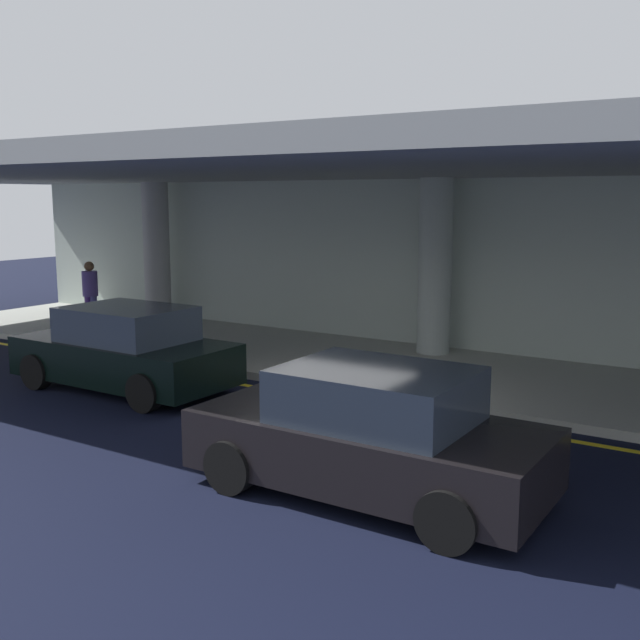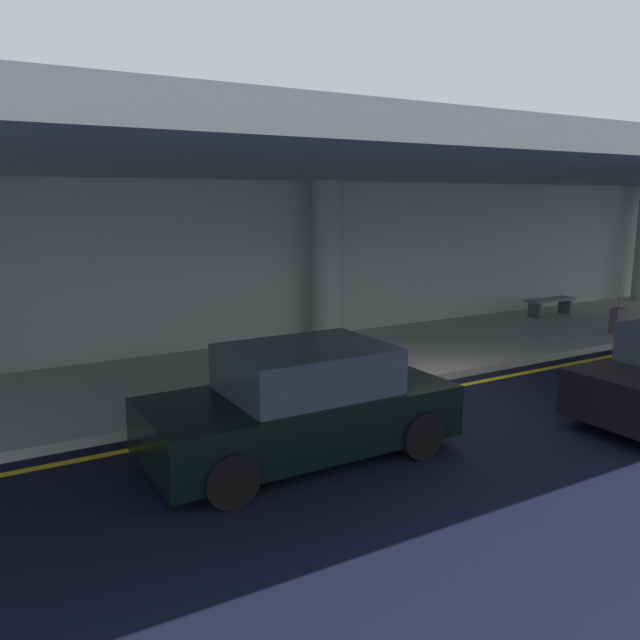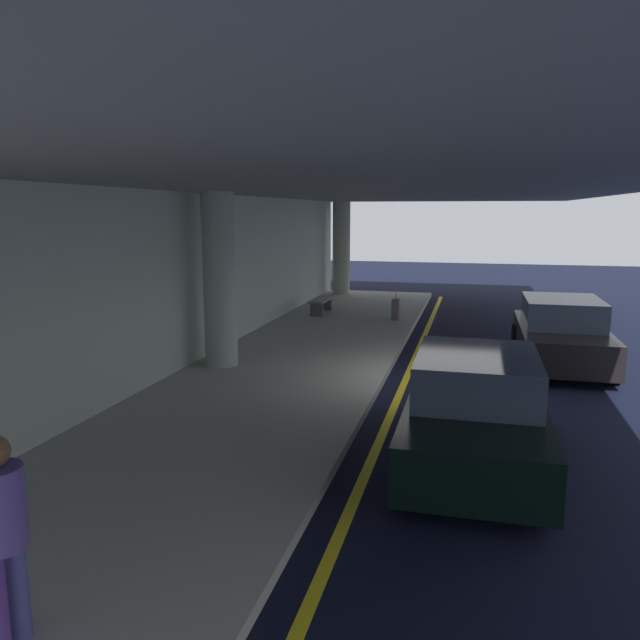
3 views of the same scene
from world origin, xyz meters
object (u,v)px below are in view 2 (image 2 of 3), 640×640
Objects in this scene: suitcase_upright_primary at (617,321)px; support_column_left_mid at (327,262)px; car_black at (302,405)px; bench_metal at (550,303)px.

support_column_left_mid is at bearing 161.95° from suitcase_upright_primary.
car_black reaches higher than suitcase_upright_primary.
suitcase_upright_primary is (10.11, 2.38, -0.25)m from car_black.
suitcase_upright_primary is at bearing -23.96° from support_column_left_mid.
support_column_left_mid is 2.28× the size of bench_metal.
bench_metal is at bearing -3.41° from support_column_left_mid.
bench_metal is (7.08, -0.42, -1.47)m from support_column_left_mid.
support_column_left_mid reaches higher than bench_metal.
suitcase_upright_primary is (6.53, -2.90, -1.51)m from support_column_left_mid.
car_black is at bearing -155.51° from bench_metal.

